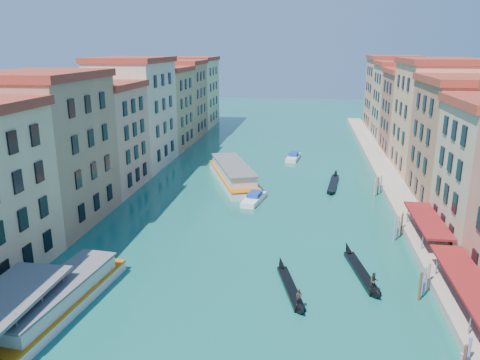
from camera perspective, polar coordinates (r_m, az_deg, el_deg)
The scene contains 12 objects.
left_bank_palazzos at distance 88.49m, azimuth -14.18°, elevation 6.90°, with size 12.80×128.40×21.00m.
right_bank_palazzos at distance 85.27m, azimuth 23.58°, elevation 5.75°, with size 12.80×128.40×21.00m.
quay at distance 85.47m, azimuth 17.73°, elevation -0.02°, with size 4.00×140.00×1.00m, color #A09381.
restaurant_awnings at distance 46.39m, azimuth 26.37°, elevation -11.35°, with size 3.20×44.55×3.12m.
mooring_poles_right at distance 51.27m, azimuth 20.86°, elevation -10.16°, with size 1.44×54.24×3.20m.
vaporetto_near at distance 46.20m, azimuth -21.22°, elevation -13.36°, with size 5.75×18.05×2.64m.
vaporetto_far at distance 81.92m, azimuth -0.85°, elevation 0.78°, with size 12.33×22.09×3.23m.
gondola_fore at distance 47.19m, azimuth 6.14°, elevation -12.75°, with size 3.58×10.89×2.20m.
gondola_right at distance 51.08m, azimuth 14.63°, elevation -10.74°, with size 3.29×12.04×2.42m.
gondola_far at distance 81.74m, azimuth 11.31°, elevation -0.35°, with size 2.67×13.63×1.93m.
motorboat_mid at distance 71.73m, azimuth 1.73°, elevation -2.23°, with size 3.40×7.07×1.41m.
motorboat_far at distance 99.08m, azimuth 6.51°, elevation 2.83°, with size 3.00×7.00×1.40m.
Camera 1 is at (7.44, -16.15, 23.03)m, focal length 35.00 mm.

